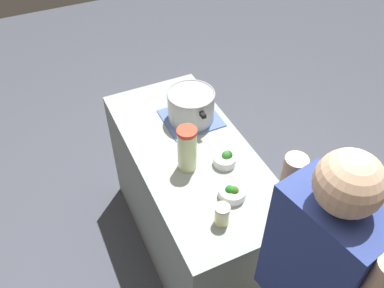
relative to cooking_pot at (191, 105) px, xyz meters
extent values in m
plane|color=#474B56|center=(0.24, -0.11, -0.98)|extent=(8.00, 8.00, 0.00)
cube|color=#919C94|center=(0.24, -0.11, -0.54)|extent=(1.33, 0.61, 0.88)
cube|color=#536CA8|center=(0.00, 0.00, -0.10)|extent=(0.30, 0.32, 0.01)
cylinder|color=#B7B7BC|center=(0.00, 0.00, -0.01)|extent=(0.27, 0.27, 0.17)
torus|color=#99999E|center=(0.00, 0.00, 0.08)|extent=(0.27, 0.27, 0.01)
cube|color=black|center=(-0.15, 0.00, 0.04)|extent=(0.04, 0.02, 0.02)
cube|color=black|center=(0.15, 0.00, 0.04)|extent=(0.04, 0.02, 0.02)
cylinder|color=beige|center=(0.34, -0.18, 0.02)|extent=(0.10, 0.10, 0.23)
cylinder|color=red|center=(0.34, -0.18, 0.14)|extent=(0.10, 0.10, 0.02)
ellipsoid|color=yellow|center=(0.35, -0.18, 0.05)|extent=(0.04, 0.04, 0.01)
cylinder|color=#EFECA1|center=(0.72, -0.18, -0.05)|extent=(0.07, 0.07, 0.10)
cylinder|color=#B2AD99|center=(0.72, -0.18, 0.00)|extent=(0.07, 0.07, 0.01)
cylinder|color=silver|center=(0.40, 0.00, -0.08)|extent=(0.12, 0.12, 0.05)
ellipsoid|color=#38812F|center=(0.40, 0.02, -0.05)|extent=(0.05, 0.05, 0.06)
ellipsoid|color=#206521|center=(0.40, 0.02, -0.05)|extent=(0.05, 0.05, 0.06)
cylinder|color=silver|center=(0.61, -0.06, -0.08)|extent=(0.13, 0.13, 0.05)
ellipsoid|color=#386D1A|center=(0.62, -0.06, -0.05)|extent=(0.04, 0.04, 0.05)
ellipsoid|color=#2F811F|center=(0.61, -0.07, -0.05)|extent=(0.04, 0.04, 0.04)
ellipsoid|color=#217522|center=(0.60, -0.08, -0.05)|extent=(0.05, 0.05, 0.05)
cube|color=navy|center=(1.17, -0.06, 0.19)|extent=(0.37, 0.26, 0.59)
sphere|color=#DEB18D|center=(1.17, -0.06, 0.58)|extent=(0.20, 0.20, 0.20)
cylinder|color=#DEB18D|center=(0.96, -0.06, 0.33)|extent=(0.08, 0.08, 0.30)
camera|label=1|loc=(1.64, -0.76, 1.43)|focal=37.77mm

